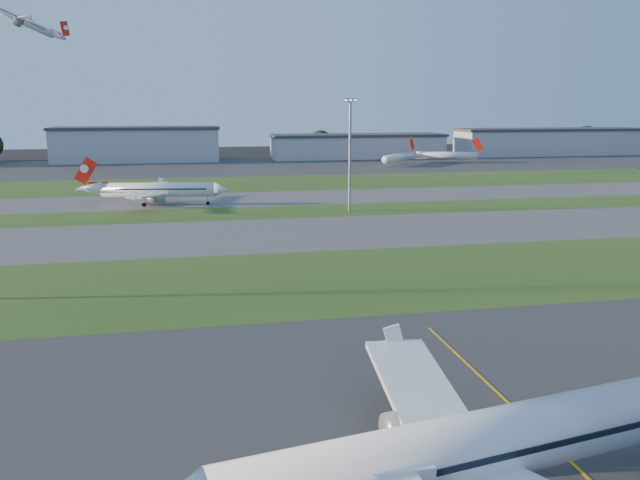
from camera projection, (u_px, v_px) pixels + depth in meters
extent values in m
cube|color=#274F1A|center=(341.00, 278.00, 89.30)|extent=(300.00, 34.00, 0.01)
cube|color=#515154|center=(302.00, 233.00, 120.95)|extent=(300.00, 32.00, 0.01)
cube|color=#274F1A|center=(285.00, 212.00, 144.93)|extent=(300.00, 18.00, 0.01)
cube|color=#515154|center=(273.00, 198.00, 166.03)|extent=(300.00, 26.00, 0.01)
cube|color=#274F1A|center=(261.00, 184.00, 197.67)|extent=(300.00, 40.00, 0.01)
cube|color=#333335|center=(246.00, 166.00, 255.22)|extent=(400.00, 80.00, 0.01)
cube|color=white|center=(396.00, 480.00, 34.30)|extent=(3.40, 3.00, 3.00)
cylinder|color=white|center=(477.00, 447.00, 36.79)|extent=(32.35, 9.57, 4.07)
cube|color=white|center=(420.00, 391.00, 45.09)|extent=(5.94, 16.36, 1.65)
cylinder|color=gray|center=(416.00, 425.00, 42.63)|extent=(4.86, 3.20, 2.46)
cylinder|color=white|center=(159.00, 190.00, 154.13)|extent=(27.82, 7.92, 3.50)
cube|color=red|center=(86.00, 171.00, 152.59)|extent=(5.94, 1.28, 6.97)
cube|color=white|center=(162.00, 188.00, 161.39)|extent=(5.26, 14.10, 1.42)
cube|color=white|center=(148.00, 196.00, 147.00)|extent=(9.27, 14.32, 1.42)
cylinder|color=gray|center=(165.00, 193.00, 159.67)|extent=(4.16, 2.72, 2.12)
cylinder|color=gray|center=(156.00, 199.00, 149.24)|extent=(4.16, 2.72, 2.12)
cylinder|color=white|center=(20.00, 19.00, 224.00)|extent=(22.77, 10.50, 2.93)
cube|color=red|center=(62.00, 11.00, 230.48)|extent=(4.80, 1.93, 5.83)
cube|color=white|center=(24.00, 19.00, 219.28)|extent=(9.28, 11.55, 1.19)
cube|color=white|center=(21.00, 23.00, 229.65)|extent=(4.57, 11.84, 1.19)
cylinder|color=gray|center=(20.00, 22.00, 220.31)|extent=(3.64, 2.75, 1.77)
cylinder|color=gray|center=(18.00, 24.00, 227.82)|extent=(3.64, 2.75, 1.77)
cylinder|color=white|center=(399.00, 157.00, 258.14)|extent=(20.00, 21.26, 3.20)
cube|color=red|center=(412.00, 144.00, 267.95)|extent=(3.73, 4.00, 6.16)
cylinder|color=white|center=(446.00, 155.00, 268.70)|extent=(25.45, 12.18, 3.20)
cube|color=red|center=(478.00, 144.00, 265.58)|extent=(4.95, 2.11, 6.16)
cylinder|color=gray|center=(350.00, 158.00, 143.21)|extent=(0.60, 0.60, 25.00)
cube|color=gray|center=(350.00, 100.00, 140.48)|extent=(3.20, 0.50, 0.80)
cube|color=#FFF2CC|center=(350.00, 100.00, 140.48)|extent=(2.80, 0.70, 0.35)
cube|color=#A6A8AE|center=(137.00, 146.00, 274.01)|extent=(70.00, 22.00, 14.00)
cube|color=#383A3F|center=(136.00, 128.00, 272.40)|extent=(71.40, 23.00, 1.20)
cube|color=#A6A8AE|center=(358.00, 147.00, 293.33)|extent=(80.00, 22.00, 10.00)
cube|color=#383A3F|center=(358.00, 135.00, 292.14)|extent=(81.60, 23.00, 1.20)
cube|color=#A6A8AE|center=(551.00, 143.00, 312.01)|extent=(95.00, 22.00, 12.00)
cube|color=#383A3F|center=(552.00, 129.00, 310.62)|extent=(96.90, 23.00, 1.20)
cylinder|color=black|center=(196.00, 155.00, 290.38)|extent=(1.00, 1.00, 3.60)
sphere|color=black|center=(195.00, 146.00, 289.52)|extent=(9.90, 9.90, 9.90)
cylinder|color=black|center=(321.00, 152.00, 304.53)|extent=(1.00, 1.00, 4.20)
sphere|color=black|center=(321.00, 142.00, 303.53)|extent=(11.55, 11.55, 11.55)
cylinder|color=black|center=(466.00, 150.00, 316.83)|extent=(1.00, 1.00, 3.80)
sphere|color=black|center=(466.00, 142.00, 315.92)|extent=(10.45, 10.45, 10.45)
cylinder|color=black|center=(585.00, 147.00, 333.81)|extent=(1.00, 1.00, 4.60)
sphere|color=black|center=(586.00, 138.00, 332.71)|extent=(12.65, 12.65, 12.65)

